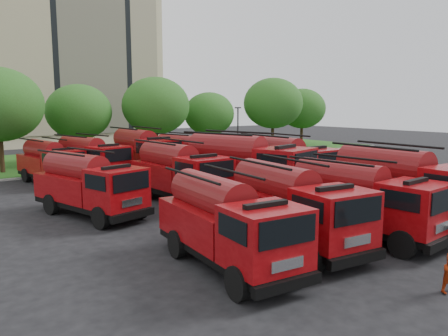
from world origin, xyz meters
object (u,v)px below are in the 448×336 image
(fire_truck_6, at_px, (244,167))
(fire_truck_11, at_px, (187,154))
(fire_truck_2, at_px, (361,200))
(firefighter_4, at_px, (227,223))
(fire_truck_4, at_px, (89,185))
(fire_truck_7, at_px, (286,164))
(fire_truck_9, at_px, (90,159))
(fire_truck_3, at_px, (405,187))
(firefighter_5, at_px, (294,190))
(fire_truck_8, at_px, (50,162))
(fire_truck_10, at_px, (143,153))
(firefighter_0, at_px, (411,241))
(fire_truck_5, at_px, (179,173))
(fire_truck_0, at_px, (226,223))
(fire_truck_1, at_px, (291,207))

(fire_truck_6, xyz_separation_m, fire_truck_11, (2.43, 10.11, -0.35))
(fire_truck_2, bearing_deg, firefighter_4, 118.29)
(fire_truck_4, relative_size, fire_truck_7, 0.94)
(fire_truck_9, bearing_deg, fire_truck_4, -122.62)
(fire_truck_3, height_order, fire_truck_7, fire_truck_3)
(fire_truck_3, bearing_deg, fire_truck_4, 140.14)
(fire_truck_4, height_order, firefighter_5, fire_truck_4)
(fire_truck_6, height_order, fire_truck_8, fire_truck_6)
(fire_truck_10, bearing_deg, fire_truck_7, -65.07)
(fire_truck_9, distance_m, firefighter_5, 14.26)
(firefighter_0, height_order, firefighter_4, firefighter_4)
(fire_truck_5, bearing_deg, fire_truck_0, -113.95)
(fire_truck_9, height_order, firefighter_0, fire_truck_9)
(fire_truck_0, bearing_deg, fire_truck_2, 0.36)
(fire_truck_2, relative_size, fire_truck_4, 0.98)
(fire_truck_7, bearing_deg, fire_truck_10, 116.24)
(fire_truck_4, relative_size, firefighter_0, 4.29)
(firefighter_5, bearing_deg, fire_truck_8, -36.45)
(fire_truck_0, distance_m, fire_truck_7, 13.80)
(firefighter_0, relative_size, firefighter_5, 0.87)
(firefighter_4, bearing_deg, fire_truck_6, -118.20)
(fire_truck_1, height_order, fire_truck_8, fire_truck_1)
(fire_truck_1, height_order, fire_truck_5, fire_truck_5)
(fire_truck_4, distance_m, fire_truck_8, 10.29)
(fire_truck_0, xyz_separation_m, firefighter_5, (11.33, 7.95, -1.49))
(fire_truck_3, distance_m, fire_truck_8, 22.49)
(fire_truck_10, distance_m, fire_truck_11, 3.64)
(fire_truck_2, height_order, fire_truck_4, fire_truck_2)
(fire_truck_4, bearing_deg, fire_truck_11, 24.03)
(fire_truck_10, xyz_separation_m, firefighter_4, (-2.80, -14.26, -1.76))
(fire_truck_5, distance_m, fire_truck_11, 10.40)
(fire_truck_2, bearing_deg, fire_truck_7, 58.90)
(fire_truck_10, bearing_deg, firefighter_0, -86.65)
(firefighter_0, bearing_deg, fire_truck_6, 61.32)
(fire_truck_5, distance_m, fire_truck_9, 9.42)
(fire_truck_6, bearing_deg, firefighter_5, -15.15)
(fire_truck_7, xyz_separation_m, fire_truck_11, (-1.32, 9.67, -0.19))
(fire_truck_3, height_order, firefighter_5, fire_truck_3)
(fire_truck_2, distance_m, fire_truck_7, 10.09)
(fire_truck_8, bearing_deg, fire_truck_0, -97.85)
(fire_truck_0, distance_m, fire_truck_3, 9.54)
(fire_truck_11, xyz_separation_m, firefighter_5, (1.68, -10.09, -1.49))
(fire_truck_7, height_order, firefighter_5, fire_truck_7)
(fire_truck_0, relative_size, fire_truck_1, 0.95)
(fire_truck_1, relative_size, fire_truck_6, 0.83)
(fire_truck_7, xyz_separation_m, fire_truck_9, (-8.86, 10.34, -0.11))
(fire_truck_1, relative_size, firefighter_5, 3.75)
(fire_truck_7, distance_m, fire_truck_10, 11.33)
(fire_truck_2, bearing_deg, firefighter_5, 55.91)
(fire_truck_11, bearing_deg, firefighter_5, -93.22)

